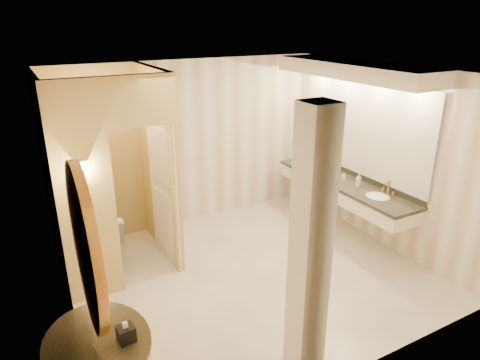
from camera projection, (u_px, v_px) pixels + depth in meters
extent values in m
plane|color=white|center=(250.00, 273.00, 5.87)|extent=(4.50, 4.50, 0.00)
plane|color=silver|center=(252.00, 73.00, 4.92)|extent=(4.50, 4.50, 0.00)
cube|color=white|center=(190.00, 144.00, 7.03)|extent=(4.50, 0.02, 2.70)
cube|color=white|center=(365.00, 253.00, 3.76)|extent=(4.50, 0.02, 2.70)
cube|color=white|center=(61.00, 220.00, 4.38)|extent=(0.02, 4.00, 2.70)
cube|color=white|center=(381.00, 156.00, 6.41)|extent=(0.02, 4.00, 2.70)
cube|color=#F0CC7D|center=(158.00, 164.00, 6.06)|extent=(0.10, 1.50, 2.70)
cube|color=#F0CC7D|center=(85.00, 197.00, 4.94)|extent=(0.65, 0.10, 2.70)
cube|color=#F0CC7D|center=(139.00, 101.00, 4.89)|extent=(0.80, 0.10, 0.60)
cube|color=white|center=(165.00, 192.00, 5.86)|extent=(0.14, 0.80, 2.10)
cylinder|color=#B8803B|center=(84.00, 183.00, 4.81)|extent=(0.03, 0.03, 0.30)
cone|color=white|center=(82.00, 166.00, 4.74)|extent=(0.14, 0.14, 0.14)
cube|color=white|center=(344.00, 189.00, 6.82)|extent=(0.60, 2.63, 0.24)
cube|color=black|center=(344.00, 182.00, 6.78)|extent=(0.64, 2.67, 0.05)
cube|color=black|center=(358.00, 175.00, 6.88)|extent=(0.03, 2.63, 0.10)
ellipsoid|color=white|center=(377.00, 199.00, 6.20)|extent=(0.40, 0.44, 0.15)
cylinder|color=#B8803B|center=(388.00, 188.00, 6.24)|extent=(0.03, 0.03, 0.22)
ellipsoid|color=white|center=(316.00, 170.00, 7.37)|extent=(0.40, 0.44, 0.15)
cylinder|color=#B8803B|center=(326.00, 161.00, 7.41)|extent=(0.03, 0.03, 0.22)
cube|color=white|center=(363.00, 128.00, 6.60)|extent=(0.03, 2.63, 1.40)
cube|color=white|center=(355.00, 70.00, 6.16)|extent=(0.75, 2.83, 0.22)
cylinder|color=black|center=(97.00, 343.00, 3.42)|extent=(1.05, 1.05, 0.05)
cylinder|color=gold|center=(86.00, 250.00, 3.13)|extent=(0.07, 1.05, 1.05)
cylinder|color=white|center=(92.00, 248.00, 3.15)|extent=(0.02, 0.84, 0.84)
cube|color=white|center=(310.00, 256.00, 3.72)|extent=(0.28, 0.28, 2.70)
cube|color=black|center=(126.00, 334.00, 3.40)|extent=(0.14, 0.14, 0.13)
imported|color=white|center=(109.00, 236.00, 6.10)|extent=(0.53, 0.79, 0.75)
imported|color=beige|center=(344.00, 176.00, 6.76)|extent=(0.07, 0.07, 0.13)
imported|color=silver|center=(322.00, 170.00, 7.04)|extent=(0.11, 0.11, 0.13)
imported|color=#C6B28C|center=(358.00, 180.00, 6.50)|extent=(0.08, 0.08, 0.21)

